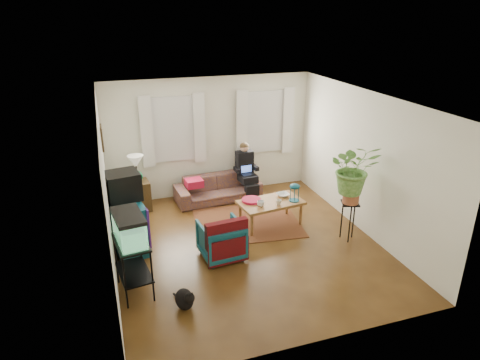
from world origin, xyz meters
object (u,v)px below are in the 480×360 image
object	(u,v)px
aquarium_stand	(133,267)
plant_stand	(348,221)
side_table	(139,196)
dresser	(127,225)
sofa	(218,184)
armchair	(221,238)
coffee_table	(270,213)

from	to	relation	value
aquarium_stand	plant_stand	size ratio (longest dim) A/B	1.16
side_table	dresser	bearing A→B (deg)	-102.87
dresser	sofa	bearing A→B (deg)	26.11
aquarium_stand	armchair	xyz separation A→B (m)	(1.48, 0.54, -0.07)
coffee_table	sofa	bearing A→B (deg)	107.02
armchair	coffee_table	distance (m)	1.45
side_table	plant_stand	distance (m)	4.21
sofa	plant_stand	world-z (taller)	plant_stand
sofa	armchair	world-z (taller)	sofa
dresser	side_table	bearing A→B (deg)	67.27
plant_stand	coffee_table	bearing A→B (deg)	139.91
plant_stand	sofa	bearing A→B (deg)	126.53
side_table	aquarium_stand	bearing A→B (deg)	-97.11
aquarium_stand	plant_stand	xyz separation A→B (m)	(3.80, 0.39, -0.06)
sofa	side_table	distance (m)	1.68
sofa	side_table	world-z (taller)	sofa
side_table	plant_stand	xyz separation A→B (m)	(3.45, -2.41, 0.05)
armchair	sofa	bearing A→B (deg)	-109.19
aquarium_stand	plant_stand	distance (m)	3.82
dresser	armchair	size ratio (longest dim) A/B	1.42
aquarium_stand	coffee_table	world-z (taller)	aquarium_stand
aquarium_stand	coffee_table	bearing A→B (deg)	18.86
sofa	coffee_table	size ratio (longest dim) A/B	1.52
armchair	side_table	bearing A→B (deg)	-68.85
plant_stand	dresser	bearing A→B (deg)	166.32
plant_stand	armchair	bearing A→B (deg)	176.41
armchair	plant_stand	bearing A→B (deg)	171.16
sofa	dresser	size ratio (longest dim) A/B	1.84
sofa	plant_stand	size ratio (longest dim) A/B	2.52
sofa	armchair	xyz separation A→B (m)	(-0.56, -2.25, -0.01)
aquarium_stand	armchair	size ratio (longest dim) A/B	1.21
aquarium_stand	armchair	world-z (taller)	aquarium_stand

